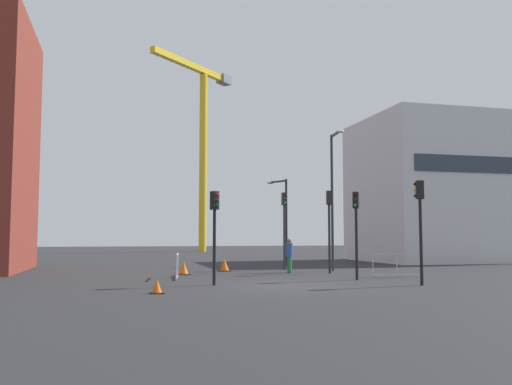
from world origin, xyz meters
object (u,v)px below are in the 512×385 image
at_px(traffic_light_far, 284,218).
at_px(traffic_cone_orange, 224,265).
at_px(construction_crane, 202,130).
at_px(traffic_light_island, 356,220).
at_px(pedestrian_walking, 289,253).
at_px(traffic_light_median, 215,221).
at_px(traffic_light_near, 420,215).
at_px(traffic_cone_by_barrier, 184,268).
at_px(traffic_light_crosswalk, 329,218).
at_px(streetlamp_tall, 333,189).
at_px(traffic_cone_striped, 157,287).
at_px(streetlamp_short, 283,213).

distance_m(traffic_light_far, traffic_cone_orange, 4.23).
height_order(construction_crane, traffic_light_island, construction_crane).
relative_size(construction_crane, pedestrian_walking, 12.97).
bearing_deg(traffic_light_median, traffic_light_near, -14.45).
relative_size(traffic_light_island, traffic_cone_by_barrier, 6.01).
distance_m(construction_crane, traffic_light_near, 47.31).
bearing_deg(construction_crane, traffic_light_crosswalk, -89.06).
bearing_deg(pedestrian_walking, streetlamp_tall, 14.01).
bearing_deg(traffic_light_median, construction_crane, 82.17).
relative_size(traffic_light_median, traffic_cone_striped, 7.76).
relative_size(streetlamp_short, traffic_light_near, 1.37).
distance_m(construction_crane, traffic_cone_striped, 49.11).
bearing_deg(traffic_cone_by_barrier, streetlamp_short, 41.32).
xyz_separation_m(traffic_light_crosswalk, pedestrian_walking, (-1.84, 0.76, -1.75)).
distance_m(traffic_light_island, traffic_cone_orange, 8.56).
xyz_separation_m(pedestrian_walking, traffic_cone_striped, (-7.10, -8.28, -0.79)).
bearing_deg(traffic_cone_striped, traffic_light_island, 21.88).
bearing_deg(pedestrian_walking, traffic_light_median, -129.35).
xyz_separation_m(streetlamp_short, traffic_cone_striped, (-8.72, -14.57, -3.08)).
bearing_deg(streetlamp_short, traffic_cone_by_barrier, -138.68).
distance_m(construction_crane, streetlamp_short, 33.59).
bearing_deg(traffic_light_far, streetlamp_short, 73.69).
height_order(pedestrian_walking, traffic_cone_orange, pedestrian_walking).
xyz_separation_m(traffic_light_median, traffic_light_crosswalk, (6.66, 5.12, 0.35)).
height_order(traffic_light_median, traffic_cone_orange, traffic_light_median).
bearing_deg(traffic_light_near, traffic_light_crosswalk, 96.88).
distance_m(construction_crane, traffic_light_crosswalk, 40.47).
height_order(traffic_light_island, traffic_light_crosswalk, traffic_light_crosswalk).
bearing_deg(traffic_light_far, traffic_light_crosswalk, -67.75).
height_order(traffic_light_median, traffic_cone_striped, traffic_light_median).
relative_size(streetlamp_short, traffic_cone_striped, 11.79).
bearing_deg(traffic_cone_by_barrier, traffic_light_island, -37.47).
xyz_separation_m(traffic_light_far, traffic_light_crosswalk, (1.33, -3.26, -0.08)).
distance_m(pedestrian_walking, traffic_cone_striped, 10.94).
bearing_deg(traffic_light_near, traffic_cone_striped, -177.28).
bearing_deg(traffic_light_far, construction_crane, 88.87).
distance_m(construction_crane, traffic_cone_orange, 38.68).
bearing_deg(traffic_light_island, streetlamp_tall, 77.45).
bearing_deg(pedestrian_walking, traffic_light_crosswalk, -22.56).
bearing_deg(traffic_light_crosswalk, traffic_light_median, -142.48).
distance_m(traffic_light_island, traffic_cone_striped, 9.48).
height_order(traffic_light_near, traffic_cone_striped, traffic_light_near).
bearing_deg(streetlamp_tall, pedestrian_walking, -165.99).
bearing_deg(streetlamp_tall, traffic_light_near, -89.76).
bearing_deg(traffic_light_crosswalk, streetlamp_tall, 60.25).
relative_size(streetlamp_short, traffic_cone_orange, 8.16).
relative_size(streetlamp_tall, traffic_light_median, 2.06).
xyz_separation_m(streetlamp_short, traffic_cone_by_barrier, (-6.86, -6.03, -3.00)).
distance_m(streetlamp_short, traffic_light_near, 14.16).
relative_size(streetlamp_tall, traffic_light_near, 1.85).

